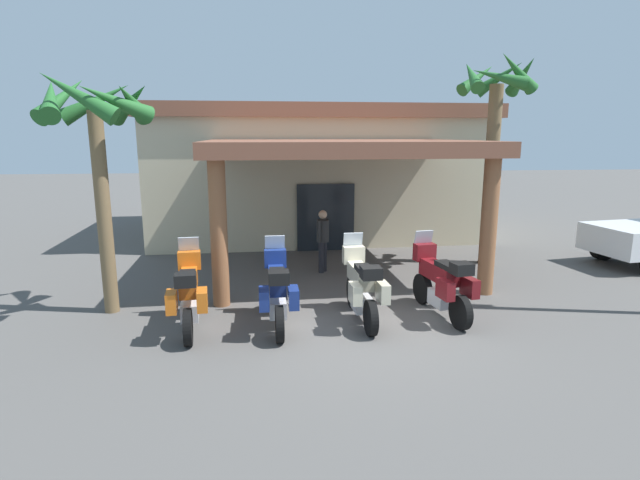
{
  "coord_description": "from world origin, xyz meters",
  "views": [
    {
      "loc": [
        -1.82,
        -8.87,
        3.61
      ],
      "look_at": [
        -0.61,
        2.47,
        1.2
      ],
      "focal_mm": 28.23,
      "sensor_mm": 36.0,
      "label": 1
    }
  ],
  "objects": [
    {
      "name": "palm_tree_near_portico",
      "position": [
        4.34,
        4.49,
        4.09
      ],
      "size": [
        1.98,
        2.13,
        5.71
      ],
      "color": "brown",
      "rests_on": "ground_plane"
    },
    {
      "name": "motorcycle_blue",
      "position": [
        -1.66,
        0.26,
        0.7
      ],
      "size": [
        0.71,
        2.21,
        1.61
      ],
      "rotation": [
        0.0,
        0.0,
        1.59
      ],
      "color": "black",
      "rests_on": "ground_plane"
    },
    {
      "name": "motorcycle_maroon",
      "position": [
        1.63,
        0.47,
        0.7
      ],
      "size": [
        0.85,
        2.2,
        1.61
      ],
      "rotation": [
        0.0,
        0.0,
        1.74
      ],
      "color": "black",
      "rests_on": "ground_plane"
    },
    {
      "name": "motel_building",
      "position": [
        -0.1,
        9.79,
        2.32
      ],
      "size": [
        11.71,
        12.6,
        4.55
      ],
      "rotation": [
        0.0,
        0.0,
        0.03
      ],
      "color": "beige",
      "rests_on": "ground_plane"
    },
    {
      "name": "motorcycle_orange",
      "position": [
        -3.3,
        0.28,
        0.7
      ],
      "size": [
        0.74,
        2.21,
        1.61
      ],
      "rotation": [
        0.0,
        0.0,
        1.67
      ],
      "color": "black",
      "rests_on": "ground_plane"
    },
    {
      "name": "motorcycle_cream",
      "position": [
        -0.02,
        0.38,
        0.7
      ],
      "size": [
        0.72,
        2.21,
        1.61
      ],
      "rotation": [
        0.0,
        0.0,
        1.61
      ],
      "color": "black",
      "rests_on": "ground_plane"
    },
    {
      "name": "ground_plane",
      "position": [
        0.0,
        0.0,
        0.0
      ],
      "size": [
        80.0,
        80.0,
        0.0
      ],
      "primitive_type": "plane",
      "color": "#514F4C"
    },
    {
      "name": "palm_tree_roadside",
      "position": [
        -5.04,
        1.44,
        3.79
      ],
      "size": [
        2.27,
        2.3,
        4.84
      ],
      "color": "brown",
      "rests_on": "ground_plane"
    },
    {
      "name": "pedestrian",
      "position": [
        -0.37,
        4.02,
        0.96
      ],
      "size": [
        0.32,
        0.46,
        1.66
      ],
      "rotation": [
        0.0,
        0.0,
        2.59
      ],
      "color": "black",
      "rests_on": "ground_plane"
    }
  ]
}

